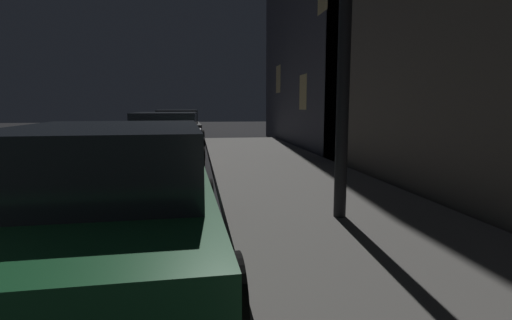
# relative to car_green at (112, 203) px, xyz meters

# --- Properties ---
(car_green) EXTENTS (2.14, 4.36, 1.43)m
(car_green) POSITION_rel_car_green_xyz_m (0.00, 0.00, 0.00)
(car_green) COLOR #19592D
(car_green) RESTS_ON ground
(car_silver) EXTENTS (2.10, 4.53, 1.43)m
(car_silver) POSITION_rel_car_green_xyz_m (-0.00, 6.92, -0.02)
(car_silver) COLOR #B7B7BF
(car_silver) RESTS_ON ground
(car_black) EXTENTS (2.20, 4.13, 1.43)m
(car_black) POSITION_rel_car_green_xyz_m (-0.00, 13.10, -0.01)
(car_black) COLOR black
(car_black) RESTS_ON ground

